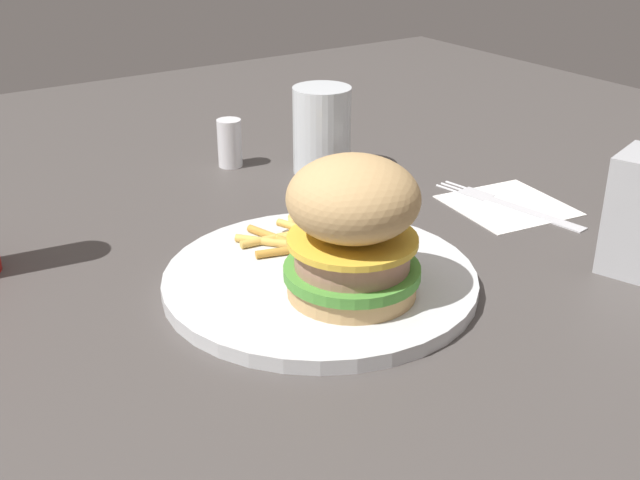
{
  "coord_description": "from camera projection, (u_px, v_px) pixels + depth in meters",
  "views": [
    {
      "loc": [
        -0.3,
        -0.47,
        0.31
      ],
      "look_at": [
        0.02,
        0.01,
        0.04
      ],
      "focal_mm": 44.57,
      "sensor_mm": 36.0,
      "label": 1
    }
  ],
  "objects": [
    {
      "name": "salt_shaker",
      "position": [
        230.0,
        143.0,
        0.91
      ],
      "size": [
        0.03,
        0.03,
        0.06
      ],
      "primitive_type": "cylinder",
      "color": "white",
      "rests_on": "ground_plane"
    },
    {
      "name": "drink_glass",
      "position": [
        322.0,
        134.0,
        0.89
      ],
      "size": [
        0.07,
        0.07,
        0.1
      ],
      "color": "silver",
      "rests_on": "ground_plane"
    },
    {
      "name": "fries_pile",
      "position": [
        296.0,
        237.0,
        0.7
      ],
      "size": [
        0.09,
        0.09,
        0.01
      ],
      "color": "#E5B251",
      "rests_on": "plate"
    },
    {
      "name": "sandwich",
      "position": [
        353.0,
        227.0,
        0.6
      ],
      "size": [
        0.11,
        0.11,
        0.11
      ],
      "color": "tan",
      "rests_on": "plate"
    },
    {
      "name": "napkin",
      "position": [
        508.0,
        205.0,
        0.81
      ],
      "size": [
        0.12,
        0.12,
        0.0
      ],
      "primitive_type": "cube",
      "rotation": [
        0.0,
        0.0,
        -0.13
      ],
      "color": "white",
      "rests_on": "ground_plane"
    },
    {
      "name": "fork",
      "position": [
        507.0,
        202.0,
        0.81
      ],
      "size": [
        0.04,
        0.17,
        0.0
      ],
      "color": "silver",
      "rests_on": "napkin"
    },
    {
      "name": "plate",
      "position": [
        320.0,
        280.0,
        0.65
      ],
      "size": [
        0.26,
        0.26,
        0.01
      ],
      "primitive_type": "cylinder",
      "color": "silver",
      "rests_on": "ground_plane"
    },
    {
      "name": "ground_plane",
      "position": [
        309.0,
        299.0,
        0.64
      ],
      "size": [
        1.6,
        1.6,
        0.0
      ],
      "primitive_type": "plane",
      "color": "#47423F"
    }
  ]
}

